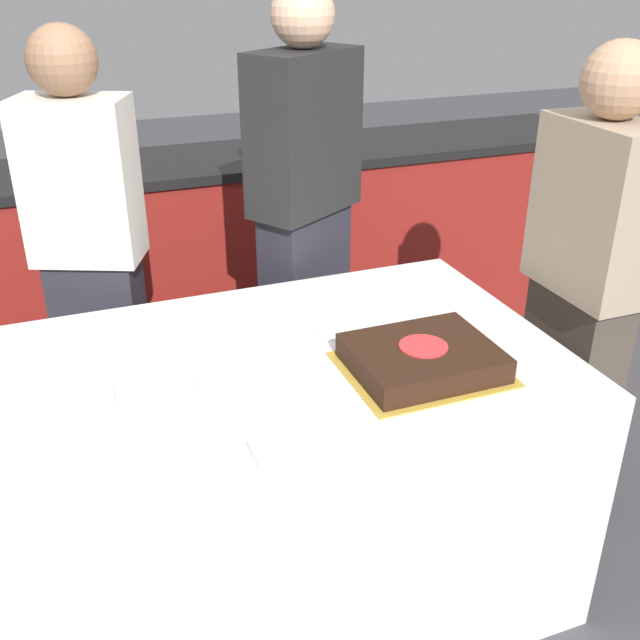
{
  "coord_description": "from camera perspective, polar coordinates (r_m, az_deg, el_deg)",
  "views": [
    {
      "loc": [
        -0.42,
        -1.64,
        1.75
      ],
      "look_at": [
        0.21,
        0.0,
        0.87
      ],
      "focal_mm": 42.0,
      "sensor_mm": 36.0,
      "label": 1
    }
  ],
  "objects": [
    {
      "name": "back_counter",
      "position": [
        3.47,
        -12.69,
        4.19
      ],
      "size": [
        4.4,
        0.58,
        0.92
      ],
      "color": "maroon",
      "rests_on": "ground_plane"
    },
    {
      "name": "utensil_pile",
      "position": [
        1.64,
        -2.37,
        -9.68
      ],
      "size": [
        0.16,
        0.08,
        0.02
      ],
      "color": "white",
      "rests_on": "dining_table"
    },
    {
      "name": "cake",
      "position": [
        1.93,
        7.82,
        -2.92
      ],
      "size": [
        0.4,
        0.34,
        0.07
      ],
      "color": "gold",
      "rests_on": "dining_table"
    },
    {
      "name": "plate_stack",
      "position": [
        1.86,
        -12.52,
        -4.82
      ],
      "size": [
        0.19,
        0.19,
        0.06
      ],
      "color": "white",
      "rests_on": "dining_table"
    },
    {
      "name": "side_plate_near_cake",
      "position": [
        2.14,
        2.06,
        -0.57
      ],
      "size": [
        0.17,
        0.17,
        0.0
      ],
      "color": "white",
      "rests_on": "dining_table"
    },
    {
      "name": "person_cutting_cake",
      "position": [
        2.64,
        -1.17,
        6.97
      ],
      "size": [
        0.44,
        0.38,
        1.66
      ],
      "rotation": [
        0.0,
        0.0,
        -2.6
      ],
      "color": "#282833",
      "rests_on": "ground_plane"
    },
    {
      "name": "dining_table",
      "position": [
        2.17,
        -5.39,
        -12.43
      ],
      "size": [
        1.7,
        0.96,
        0.77
      ],
      "color": "silver",
      "rests_on": "ground_plane"
    },
    {
      "name": "ground_plane",
      "position": [
        2.43,
        -4.98,
        -19.48
      ],
      "size": [
        14.0,
        14.0,
        0.0
      ],
      "primitive_type": "plane",
      "color": "#424247"
    },
    {
      "name": "person_standing_back",
      "position": [
        2.52,
        -16.92,
        3.74
      ],
      "size": [
        0.38,
        0.31,
        1.56
      ],
      "rotation": [
        0.0,
        0.0,
        2.74
      ],
      "color": "#282833",
      "rests_on": "ground_plane"
    },
    {
      "name": "person_seated_right",
      "position": [
        2.41,
        19.38,
        1.79
      ],
      "size": [
        0.21,
        0.38,
        1.53
      ],
      "rotation": [
        0.0,
        0.0,
        -1.57
      ],
      "color": "#4C4238",
      "rests_on": "ground_plane"
    }
  ]
}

